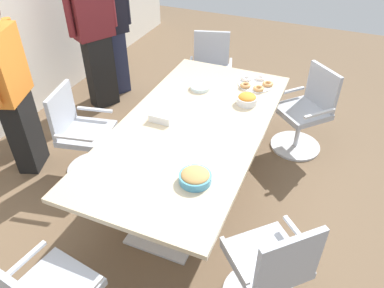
# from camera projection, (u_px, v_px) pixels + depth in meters

# --- Properties ---
(ground_plane) EXTENTS (10.00, 10.00, 0.01)m
(ground_plane) POSITION_uv_depth(u_px,v_px,m) (192.00, 189.00, 3.70)
(ground_plane) COLOR brown
(conference_table) EXTENTS (2.40, 1.20, 0.75)m
(conference_table) POSITION_uv_depth(u_px,v_px,m) (192.00, 137.00, 3.32)
(conference_table) COLOR #CCB793
(conference_table) RESTS_ON ground
(office_chair_0) EXTENTS (0.76, 0.76, 0.91)m
(office_chair_0) POSITION_uv_depth(u_px,v_px,m) (305.00, 115.00, 4.01)
(office_chair_0) COLOR silver
(office_chair_0) RESTS_ON ground
(office_chair_1) EXTENTS (0.67, 0.67, 0.91)m
(office_chair_1) POSITION_uv_depth(u_px,v_px,m) (210.00, 75.00, 4.74)
(office_chair_1) COLOR silver
(office_chair_1) RESTS_ON ground
(office_chair_2) EXTENTS (0.64, 0.64, 0.91)m
(office_chair_2) POSITION_uv_depth(u_px,v_px,m) (83.00, 137.00, 3.69)
(office_chair_2) COLOR silver
(office_chair_2) RESTS_ON ground
(office_chair_4) EXTENTS (0.76, 0.76, 0.91)m
(office_chair_4) POSITION_uv_depth(u_px,v_px,m) (269.00, 270.00, 2.50)
(office_chair_4) COLOR silver
(office_chair_4) RESTS_ON ground
(person_standing_0) EXTENTS (0.60, 0.35, 1.70)m
(person_standing_0) POSITION_uv_depth(u_px,v_px,m) (11.00, 90.00, 3.46)
(person_standing_0) COLOR black
(person_standing_0) RESTS_ON ground
(person_standing_1) EXTENTS (0.58, 0.40, 1.89)m
(person_standing_1) POSITION_uv_depth(u_px,v_px,m) (94.00, 29.00, 4.38)
(person_standing_1) COLOR black
(person_standing_1) RESTS_ON ground
(person_standing_2) EXTENTS (0.56, 0.42, 1.73)m
(person_standing_2) POSITION_uv_depth(u_px,v_px,m) (109.00, 27.00, 4.69)
(person_standing_2) COLOR #232842
(person_standing_2) RESTS_ON ground
(snack_bowl_cookies) EXTENTS (0.23, 0.23, 0.09)m
(snack_bowl_cookies) POSITION_uv_depth(u_px,v_px,m) (195.00, 177.00, 2.66)
(snack_bowl_cookies) COLOR #4C9EC6
(snack_bowl_cookies) RESTS_ON conference_table
(snack_bowl_chips_orange) EXTENTS (0.19, 0.19, 0.10)m
(snack_bowl_chips_orange) POSITION_uv_depth(u_px,v_px,m) (247.00, 99.00, 3.50)
(snack_bowl_chips_orange) COLOR white
(snack_bowl_chips_orange) RESTS_ON conference_table
(donut_platter) EXTENTS (0.34, 0.34, 0.04)m
(donut_platter) POSITION_uv_depth(u_px,v_px,m) (255.00, 83.00, 3.81)
(donut_platter) COLOR white
(donut_platter) RESTS_ON conference_table
(plate_stack) EXTENTS (0.20, 0.20, 0.04)m
(plate_stack) POSITION_uv_depth(u_px,v_px,m) (200.00, 87.00, 3.74)
(plate_stack) COLOR white
(plate_stack) RESTS_ON conference_table
(napkin_pile) EXTENTS (0.20, 0.20, 0.07)m
(napkin_pile) POSITION_uv_depth(u_px,v_px,m) (164.00, 115.00, 3.31)
(napkin_pile) COLOR white
(napkin_pile) RESTS_ON conference_table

